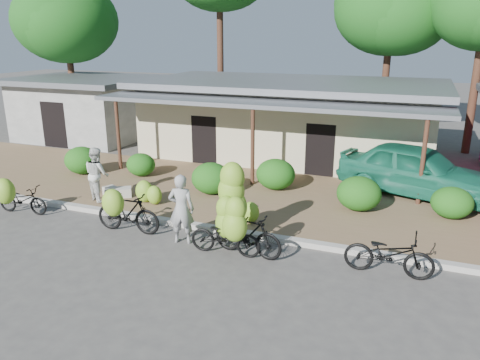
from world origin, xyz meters
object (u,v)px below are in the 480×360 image
object	(u,v)px
tree_back_left	(64,19)
bike_right	(245,231)
bike_left	(126,211)
teal_van	(416,170)
bike_center	(229,217)
bike_far_right	(389,254)
vendor	(181,209)
bystander	(97,174)
bike_far_left	(19,198)
sack_near	(118,192)
tree_center_right	(388,7)
sack_far	(113,192)

from	to	relation	value
tree_back_left	bike_right	xyz separation A→B (m)	(15.39, -12.31, -5.36)
bike_left	teal_van	distance (m)	9.43
bike_center	bike_far_right	distance (m)	3.90
bike_left	vendor	bearing A→B (deg)	-91.11
bystander	bike_far_left	bearing A→B (deg)	75.49
sack_near	vendor	world-z (taller)	vendor
bystander	sack_near	bearing A→B (deg)	-102.67
bike_far_right	teal_van	distance (m)	5.83
tree_center_right	bike_left	xyz separation A→B (m)	(-5.16, -15.61, -5.88)
teal_van	tree_center_right	bearing A→B (deg)	29.84
tree_back_left	sack_near	bearing A→B (deg)	-44.69
bike_far_right	sack_far	bearing A→B (deg)	76.95
bike_far_right	bike_center	bearing A→B (deg)	91.06
tree_center_right	sack_far	xyz separation A→B (m)	(-7.19, -13.40, -6.28)
bike_far_left	bike_center	distance (m)	6.84
sack_near	vendor	xyz separation A→B (m)	(3.52, -2.15, 0.67)
sack_far	vendor	world-z (taller)	vendor
sack_far	vendor	size ratio (longest dim) A/B	0.40
tree_back_left	teal_van	distance (m)	20.70
bike_far_right	bystander	bearing A→B (deg)	80.09
tree_back_left	bike_far_right	size ratio (longest dim) A/B	4.14
bike_right	tree_center_right	bearing A→B (deg)	2.12
tree_back_left	vendor	xyz separation A→B (m)	(13.54, -12.06, -5.13)
bike_left	tree_back_left	bearing A→B (deg)	41.68
bike_right	bike_center	bearing A→B (deg)	69.04
bike_left	bike_right	world-z (taller)	bike_right
tree_center_right	bike_far_right	world-z (taller)	tree_center_right
bike_far_right	sack_far	distance (m)	9.15
tree_center_right	bike_far_right	bearing A→B (deg)	-83.58
tree_back_left	bike_far_left	distance (m)	15.53
teal_van	bike_center	bearing A→B (deg)	161.64
tree_back_left	bystander	distance (m)	15.03
bike_far_left	teal_van	size ratio (longest dim) A/B	0.34
bike_far_right	sack_far	size ratio (longest dim) A/B	2.66
bike_center	vendor	xyz separation A→B (m)	(-1.31, -0.05, 0.04)
bike_left	vendor	size ratio (longest dim) A/B	1.03
bike_center	bike_right	bearing A→B (deg)	-122.26
tree_center_right	bike_far_left	xyz separation A→B (m)	(-8.98, -15.60, -5.99)
tree_center_right	bystander	world-z (taller)	tree_center_right
tree_back_left	teal_van	world-z (taller)	tree_back_left
teal_van	bike_far_left	bearing A→B (deg)	135.83
sack_far	teal_van	distance (m)	10.07
tree_center_right	vendor	size ratio (longest dim) A/B	4.63
bike_far_right	bike_far_left	bearing A→B (deg)	90.64
vendor	bystander	distance (m)	4.27
tree_center_right	tree_back_left	bearing A→B (deg)	-168.37
bike_left	vendor	distance (m)	1.72
bike_right	sack_far	world-z (taller)	bike_right
vendor	bystander	world-z (taller)	vendor
bike_right	sack_near	distance (m)	5.90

